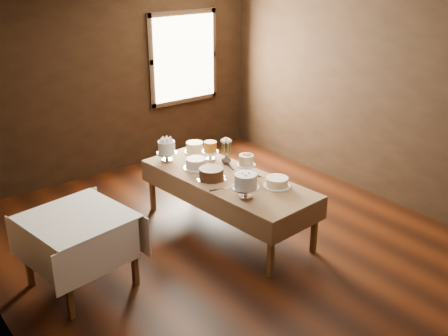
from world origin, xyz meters
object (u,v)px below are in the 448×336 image
Objects in this scene: cake_chocolate at (211,174)px; cake_server_b at (266,179)px; cake_speckled at (195,147)px; cake_server_a at (247,182)px; cake_server_c at (207,170)px; cake_cream at (277,182)px; cake_lattice at (196,164)px; cake_flowers at (246,165)px; cake_meringue at (167,152)px; cake_caramel at (210,152)px; flower_vase at (226,159)px; cake_server_e at (223,189)px; cake_swirl at (245,187)px; display_table at (227,181)px; cake_server_d at (228,165)px; side_table at (77,225)px.

cake_chocolate reaches higher than cake_server_b.
cake_speckled is 0.93m from cake_chocolate.
cake_server_c is at bearing 103.48° from cake_server_a.
cake_cream is (0.12, -1.48, -0.01)m from cake_speckled.
cake_lattice is 1.32× the size of cake_flowers.
cake_lattice reaches higher than cake_cream.
cake_server_a and cake_server_c have the same top height.
cake_meringue is 0.95× the size of cake_speckled.
cake_caramel is 0.26m from flower_vase.
cake_server_b is at bearing 4.75° from cake_server_e.
cake_flowers is 0.69m from cake_swirl.
cake_flowers is 0.76× the size of cake_cream.
display_table is at bearing -19.82° from cake_chocolate.
cake_server_e is at bearing -130.27° from flower_vase.
cake_server_a is (0.28, -0.31, -0.06)m from cake_chocolate.
cake_server_a is (-0.19, 0.31, -0.05)m from cake_cream.
cake_server_b and cake_server_c have the same top height.
cake_caramel reaches higher than cake_server_a.
cake_meringue reaches higher than cake_server_d.
side_table reaches higher than cake_server_a.
cake_server_a is 0.25m from cake_server_b.
display_table is at bearing 156.51° from cake_server_c.
cake_cream is 0.89m from flower_vase.
side_table reaches higher than cake_server_c.
cake_caramel is 1.05× the size of cake_server_b.
cake_server_b is (0.33, -0.32, 0.06)m from display_table.
cake_server_b is at bearing -82.50° from cake_speckled.
cake_speckled reaches higher than cake_server_d.
cake_server_d is (-0.05, 0.84, -0.05)m from cake_cream.
cake_server_c is at bearing 104.81° from display_table.
side_table is 3.41× the size of cake_lattice.
cake_server_a is 1.00× the size of cake_server_c.
cake_server_d is 0.08m from flower_vase.
cake_flowers reaches higher than display_table.
cake_server_c is (0.06, -0.15, -0.05)m from cake_lattice.
cake_server_e is at bearing 124.74° from cake_server_c.
cake_server_c reaches higher than display_table.
flower_vase is at bearing -45.89° from cake_meringue.
cake_swirl is at bearing -89.47° from cake_chocolate.
cake_speckled is (0.17, 0.93, 0.12)m from display_table.
cake_caramel is at bearing 95.61° from cake_cream.
cake_speckled is (0.46, 0.04, -0.06)m from cake_meringue.
cake_server_a and cake_server_e have the same top height.
cake_server_a is 0.55m from cake_server_d.
cake_server_a is 1.00× the size of cake_server_b.
flower_vase is at bearing 175.84° from cake_server_b.
cake_server_d is (0.14, 0.53, 0.00)m from cake_server_a.
display_table is at bearing 0.87° from side_table.
cake_server_d is (0.07, -0.64, -0.06)m from cake_speckled.
flower_vase reaches higher than cake_cream.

